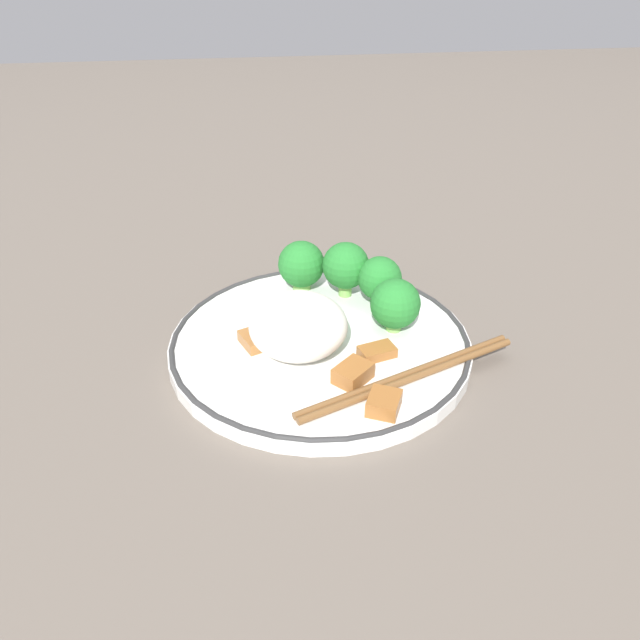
# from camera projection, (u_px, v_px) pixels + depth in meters

# --- Properties ---
(ground_plane) EXTENTS (3.00, 3.00, 0.00)m
(ground_plane) POSITION_uv_depth(u_px,v_px,m) (320.00, 351.00, 0.57)
(ground_plane) COLOR #665B51
(plate) EXTENTS (0.27, 0.27, 0.02)m
(plate) POSITION_uv_depth(u_px,v_px,m) (320.00, 343.00, 0.56)
(plate) COLOR white
(plate) RESTS_ON ground_plane
(rice_mound) EXTENTS (0.09, 0.08, 0.05)m
(rice_mound) POSITION_uv_depth(u_px,v_px,m) (298.00, 325.00, 0.53)
(rice_mound) COLOR white
(rice_mound) RESTS_ON plate
(broccoli_back_left) EXTENTS (0.05, 0.05, 0.05)m
(broccoli_back_left) POSITION_uv_depth(u_px,v_px,m) (395.00, 304.00, 0.56)
(broccoli_back_left) COLOR #7FB756
(broccoli_back_left) RESTS_ON plate
(broccoli_back_center) EXTENTS (0.04, 0.04, 0.05)m
(broccoli_back_center) POSITION_uv_depth(u_px,v_px,m) (380.00, 279.00, 0.59)
(broccoli_back_center) COLOR #7FB756
(broccoli_back_center) RESTS_ON plate
(broccoli_back_right) EXTENTS (0.05, 0.05, 0.06)m
(broccoli_back_right) POSITION_uv_depth(u_px,v_px,m) (346.00, 266.00, 0.61)
(broccoli_back_right) COLOR #7FB756
(broccoli_back_right) RESTS_ON plate
(broccoli_mid_left) EXTENTS (0.05, 0.05, 0.05)m
(broccoli_mid_left) POSITION_uv_depth(u_px,v_px,m) (301.00, 265.00, 0.62)
(broccoli_mid_left) COLOR #7FB756
(broccoli_mid_left) RESTS_ON plate
(meat_near_front) EXTENTS (0.04, 0.04, 0.01)m
(meat_near_front) POSITION_uv_depth(u_px,v_px,m) (353.00, 373.00, 0.50)
(meat_near_front) COLOR #995B28
(meat_near_front) RESTS_ON plate
(meat_near_left) EXTENTS (0.03, 0.03, 0.01)m
(meat_near_left) POSITION_uv_depth(u_px,v_px,m) (377.00, 352.00, 0.53)
(meat_near_left) COLOR #995B28
(meat_near_left) RESTS_ON plate
(meat_near_right) EXTENTS (0.03, 0.02, 0.01)m
(meat_near_right) POSITION_uv_depth(u_px,v_px,m) (308.00, 313.00, 0.58)
(meat_near_right) COLOR brown
(meat_near_right) RESTS_ON plate
(meat_near_back) EXTENTS (0.04, 0.04, 0.01)m
(meat_near_back) POSITION_uv_depth(u_px,v_px,m) (258.00, 342.00, 0.54)
(meat_near_back) COLOR #9E6633
(meat_near_back) RESTS_ON plate
(meat_on_rice_edge) EXTENTS (0.03, 0.03, 0.01)m
(meat_on_rice_edge) POSITION_uv_depth(u_px,v_px,m) (384.00, 403.00, 0.47)
(meat_on_rice_edge) COLOR #995B28
(meat_on_rice_edge) RESTS_ON plate
(chopsticks) EXTENTS (0.09, 0.20, 0.01)m
(chopsticks) POSITION_uv_depth(u_px,v_px,m) (410.00, 376.00, 0.51)
(chopsticks) COLOR brown
(chopsticks) RESTS_ON plate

